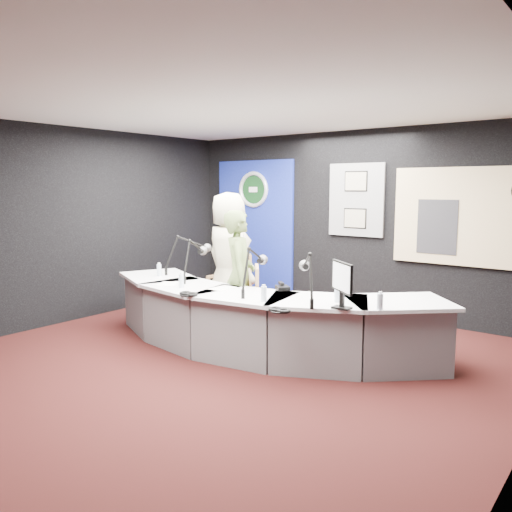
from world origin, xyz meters
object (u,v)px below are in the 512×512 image
Objects in this scene: broadcast_desk at (253,319)px; person_woman at (239,276)px; armchair_right at (240,303)px; armchair_left at (229,291)px; person_man at (229,257)px.

broadcast_desk is 0.61m from person_woman.
armchair_left is at bearing -170.62° from armchair_right.
armchair_left is (-1.17, 0.91, 0.05)m from broadcast_desk.
person_man is 1.10m from person_woman.
person_man is (-1.17, 0.91, 0.56)m from broadcast_desk.
broadcast_desk is 0.42m from armchair_right.
person_woman is at bearing 153.35° from broadcast_desk.
armchair_left is 1.09m from armchair_right.
armchair_right is 0.59× the size of person_woman.
armchair_left reaches higher than broadcast_desk.
broadcast_desk is 2.40× the size of person_man.
armchair_right is 0.34m from person_woman.
person_woman is (0.81, -0.73, 0.40)m from armchair_left.
person_man reaches higher than armchair_right.
armchair_right is (-0.36, 0.18, 0.12)m from broadcast_desk.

